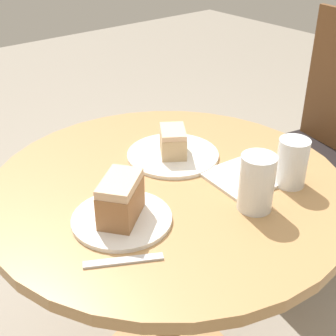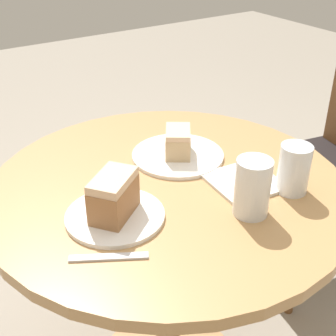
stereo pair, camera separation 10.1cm
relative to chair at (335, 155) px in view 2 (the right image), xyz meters
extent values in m
cylinder|color=tan|center=(0.10, -0.80, -0.16)|extent=(0.07, 0.07, 0.67)
cylinder|color=tan|center=(0.10, -0.80, 0.19)|extent=(0.89, 0.89, 0.03)
cylinder|color=brown|center=(-0.23, -0.23, -0.29)|extent=(0.04, 0.04, 0.45)
cylinder|color=brown|center=(0.14, -0.29, -0.29)|extent=(0.04, 0.04, 0.45)
cylinder|color=brown|center=(-0.16, 0.14, -0.29)|extent=(0.04, 0.04, 0.45)
cube|color=black|center=(-0.01, -0.07, -0.05)|extent=(0.48, 0.48, 0.03)
cylinder|color=white|center=(0.16, -0.98, 0.21)|extent=(0.22, 0.22, 0.01)
cylinder|color=white|center=(0.01, -0.71, 0.21)|extent=(0.25, 0.25, 0.01)
cube|color=#9E6B42|center=(0.16, -0.98, 0.26)|extent=(0.13, 0.14, 0.08)
cube|color=beige|center=(0.16, -0.98, 0.31)|extent=(0.13, 0.14, 0.02)
cube|color=tan|center=(0.01, -0.71, 0.25)|extent=(0.12, 0.11, 0.06)
cube|color=beige|center=(0.01, -0.71, 0.28)|extent=(0.12, 0.11, 0.01)
cylinder|color=beige|center=(0.31, -0.72, 0.25)|extent=(0.07, 0.07, 0.09)
cylinder|color=white|center=(0.31, -0.72, 0.27)|extent=(0.08, 0.08, 0.13)
cylinder|color=silver|center=(0.30, -0.58, 0.26)|extent=(0.07, 0.07, 0.10)
cylinder|color=white|center=(0.30, -0.58, 0.27)|extent=(0.07, 0.07, 0.12)
cube|color=silver|center=(0.21, -0.65, 0.21)|extent=(0.18, 0.18, 0.01)
cube|color=silver|center=(0.27, -1.05, 0.21)|extent=(0.09, 0.14, 0.00)
camera|label=1|loc=(0.87, -1.43, 0.82)|focal=50.00mm
camera|label=2|loc=(0.93, -1.34, 0.82)|focal=50.00mm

